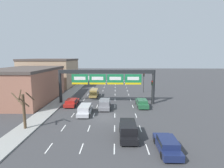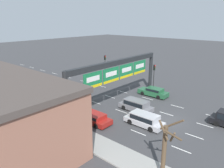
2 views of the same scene
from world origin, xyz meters
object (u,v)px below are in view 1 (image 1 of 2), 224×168
car_red (72,102)px  traffic_light_near_gantry (144,79)px  suv_gold (94,92)px  suv_silver (85,109)px  car_navy (167,144)px  sign_gantry (106,78)px  car_green (142,103)px  suv_black (128,129)px  traffic_light_mid_block (152,88)px  tree_bare_closest (24,108)px  tree_bare_second (79,78)px  suv_grey (105,104)px

car_red → traffic_light_near_gantry: size_ratio=0.96×
car_red → suv_gold: size_ratio=1.02×
suv_silver → car_navy: (9.86, -10.76, -0.11)m
sign_gantry → car_green: sign_gantry is taller
sign_gantry → suv_black: bearing=-77.7°
traffic_light_mid_block → tree_bare_closest: 21.67m
sign_gantry → suv_black: (3.18, -14.58, -4.15)m
traffic_light_near_gantry → tree_bare_second: size_ratio=1.24×
car_navy → tree_bare_second: (-16.76, 38.99, 1.58)m
suv_gold → traffic_light_mid_block: (11.76, -6.87, 2.41)m
car_green → traffic_light_mid_block: bearing=32.1°
car_red → tree_bare_second: (-3.53, 23.17, 1.64)m
suv_gold → suv_silver: suv_gold is taller
suv_gold → traffic_light_near_gantry: 13.19m
traffic_light_mid_block → tree_bare_closest: (-18.20, -11.76, -0.55)m
suv_gold → tree_bare_closest: 19.80m
sign_gantry → suv_grey: (-0.15, -3.43, -4.24)m
sign_gantry → tree_bare_closest: (-9.60, -12.68, -2.31)m
car_navy → tree_bare_closest: bearing=163.8°
traffic_light_mid_block → car_navy: bearing=-96.4°
tree_bare_closest → suv_black: bearing=-8.4°
car_navy → traffic_light_near_gantry: size_ratio=0.92×
tree_bare_second → suv_gold: bearing=-66.3°
suv_grey → traffic_light_mid_block: size_ratio=1.00×
car_green → suv_silver: bearing=-155.1°
suv_grey → traffic_light_mid_block: traffic_light_mid_block is taller
car_red → suv_black: bearing=-53.3°
sign_gantry → tree_bare_second: sign_gantry is taller
car_navy → suv_grey: bearing=116.2°
suv_gold → traffic_light_near_gantry: traffic_light_near_gantry is taller
sign_gantry → car_red: 8.02m
suv_gold → suv_silver: bearing=-89.7°
tree_bare_closest → traffic_light_near_gantry: bearing=51.6°
traffic_light_near_gantry → suv_grey: bearing=-122.7°
suv_gold → tree_bare_closest: (-6.44, -18.63, 1.86)m
traffic_light_mid_block → tree_bare_second: (-18.60, 22.47, -1.03)m
suv_gold → tree_bare_second: 17.09m
suv_grey → suv_gold: suv_gold is taller
suv_silver → suv_black: bearing=-51.5°
sign_gantry → tree_bare_second: 23.92m
suv_gold → suv_black: bearing=-72.8°
car_green → suv_gold: suv_gold is taller
suv_black → car_navy: suv_black is taller
tree_bare_second → tree_bare_closest: bearing=-89.3°
suv_black → traffic_light_near_gantry: 25.98m
car_green → suv_silver: 10.70m
traffic_light_mid_block → tree_bare_closest: tree_bare_closest is taller
suv_black → car_navy: size_ratio=1.02×
suv_black → suv_gold: 21.48m
car_green → suv_silver: suv_silver is taller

